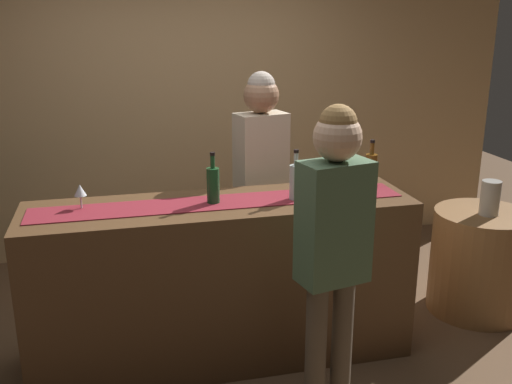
% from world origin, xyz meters
% --- Properties ---
extents(ground_plane, '(10.00, 10.00, 0.00)m').
position_xyz_m(ground_plane, '(0.00, 0.00, 0.00)').
color(ground_plane, brown).
extents(back_wall, '(6.00, 0.12, 2.90)m').
position_xyz_m(back_wall, '(0.00, 1.90, 1.45)').
color(back_wall, tan).
rests_on(back_wall, ground).
extents(bar_counter, '(2.27, 0.60, 1.01)m').
position_xyz_m(bar_counter, '(0.00, 0.00, 0.50)').
color(bar_counter, '#543821').
rests_on(bar_counter, ground).
extents(counter_runner_cloth, '(2.16, 0.28, 0.01)m').
position_xyz_m(counter_runner_cloth, '(0.00, 0.00, 1.01)').
color(counter_runner_cloth, maroon).
rests_on(counter_runner_cloth, bar_counter).
extents(wine_bottle_clear, '(0.07, 0.07, 0.30)m').
position_xyz_m(wine_bottle_clear, '(0.44, -0.05, 1.12)').
color(wine_bottle_clear, '#B2C6C1').
rests_on(wine_bottle_clear, bar_counter).
extents(wine_bottle_green, '(0.07, 0.07, 0.30)m').
position_xyz_m(wine_bottle_green, '(-0.04, 0.00, 1.12)').
color(wine_bottle_green, '#194723').
rests_on(wine_bottle_green, bar_counter).
extents(wine_bottle_amber, '(0.07, 0.07, 0.30)m').
position_xyz_m(wine_bottle_amber, '(0.98, 0.10, 1.12)').
color(wine_bottle_amber, brown).
rests_on(wine_bottle_amber, bar_counter).
extents(wine_glass_near_customer, '(0.07, 0.07, 0.14)m').
position_xyz_m(wine_glass_near_customer, '(-0.78, 0.07, 1.11)').
color(wine_glass_near_customer, silver).
rests_on(wine_glass_near_customer, bar_counter).
extents(wine_glass_mid_counter, '(0.07, 0.07, 0.14)m').
position_xyz_m(wine_glass_mid_counter, '(0.73, -0.05, 1.11)').
color(wine_glass_mid_counter, silver).
rests_on(wine_glass_mid_counter, bar_counter).
extents(bartender, '(0.38, 0.27, 1.70)m').
position_xyz_m(bartender, '(0.39, 0.58, 1.05)').
color(bartender, '#26262B').
rests_on(bartender, ground).
extents(customer_sipping, '(0.37, 0.27, 1.66)m').
position_xyz_m(customer_sipping, '(0.44, -0.68, 1.02)').
color(customer_sipping, brown).
rests_on(customer_sipping, ground).
extents(round_side_table, '(0.68, 0.68, 0.74)m').
position_xyz_m(round_side_table, '(1.88, 0.15, 0.37)').
color(round_side_table, olive).
rests_on(round_side_table, ground).
extents(vase_on_side_table, '(0.13, 0.13, 0.24)m').
position_xyz_m(vase_on_side_table, '(1.88, 0.11, 0.86)').
color(vase_on_side_table, '#A8A399').
rests_on(vase_on_side_table, round_side_table).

